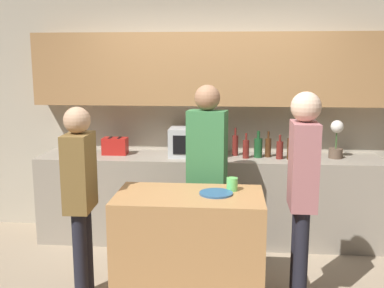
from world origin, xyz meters
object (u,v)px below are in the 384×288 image
at_px(bottle_1, 246,149).
at_px(person_right, 207,162).
at_px(toaster, 115,146).
at_px(person_left, 302,183).
at_px(microwave, 195,142).
at_px(bottle_7, 312,148).
at_px(potted_plant, 336,139).
at_px(bottle_5, 291,148).
at_px(cup_0, 232,184).
at_px(bottle_3, 268,147).
at_px(plate_on_island, 216,193).
at_px(person_center, 80,189).
at_px(bottle_4, 280,150).
at_px(bottle_0, 235,145).
at_px(bottle_6, 304,151).

bearing_deg(bottle_1, person_right, -119.03).
xyz_separation_m(toaster, person_left, (1.77, -1.35, -0.00)).
distance_m(microwave, bottle_7, 1.23).
height_order(toaster, potted_plant, potted_plant).
xyz_separation_m(bottle_5, person_left, (-0.08, -1.24, -0.03)).
xyz_separation_m(potted_plant, cup_0, (-1.07, -1.19, -0.17)).
xyz_separation_m(bottle_3, plate_on_island, (-0.50, -1.31, -0.12)).
relative_size(person_left, person_center, 1.08).
distance_m(bottle_7, person_left, 1.42).
bearing_deg(bottle_1, bottle_7, 9.74).
distance_m(potted_plant, person_left, 1.46).
relative_size(bottle_3, person_center, 0.17).
distance_m(toaster, plate_on_island, 1.73).
bearing_deg(cup_0, bottle_7, 55.88).
height_order(potted_plant, bottle_4, potted_plant).
height_order(bottle_0, person_center, person_center).
xyz_separation_m(bottle_3, bottle_7, (0.45, 0.04, -0.01)).
bearing_deg(plate_on_island, person_right, 100.06).
bearing_deg(person_left, person_center, 91.79).
height_order(toaster, bottle_4, bottle_4).
xyz_separation_m(bottle_5, cup_0, (-0.60, -1.09, -0.09)).
relative_size(bottle_6, person_right, 0.13).
height_order(bottle_4, bottle_7, bottle_4).
distance_m(bottle_0, plate_on_island, 1.37).
bearing_deg(potted_plant, bottle_4, -171.73).
relative_size(potted_plant, bottle_5, 1.29).
bearing_deg(bottle_6, bottle_0, 169.82).
distance_m(bottle_7, person_right, 1.31).
height_order(bottle_1, bottle_3, bottle_3).
bearing_deg(bottle_3, cup_0, -107.58).
bearing_deg(bottle_1, bottle_0, 129.43).
relative_size(bottle_7, cup_0, 2.35).
bearing_deg(cup_0, toaster, 136.33).
height_order(bottle_4, plate_on_island, bottle_4).
xyz_separation_m(bottle_0, bottle_5, (0.57, -0.15, 0.00)).
bearing_deg(bottle_7, person_right, -143.49).
height_order(microwave, bottle_7, microwave).
distance_m(toaster, bottle_5, 1.86).
xyz_separation_m(bottle_0, bottle_4, (0.45, -0.14, -0.02)).
xyz_separation_m(microwave, bottle_3, (0.77, 0.00, -0.05)).
height_order(microwave, bottle_5, bottle_5).
distance_m(bottle_6, person_center, 2.31).
bearing_deg(bottle_4, bottle_6, 2.36).
bearing_deg(bottle_3, bottle_7, 4.46).
distance_m(bottle_1, bottle_6, 0.59).
distance_m(microwave, bottle_5, 1.00).
height_order(potted_plant, person_right, person_right).
relative_size(microwave, plate_on_island, 2.00).
height_order(potted_plant, plate_on_island, potted_plant).
relative_size(bottle_7, plate_on_island, 0.94).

